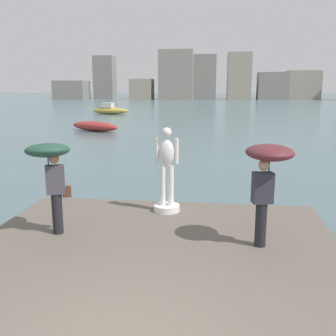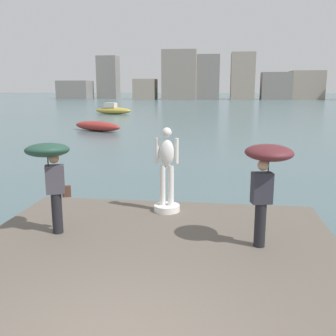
# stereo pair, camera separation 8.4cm
# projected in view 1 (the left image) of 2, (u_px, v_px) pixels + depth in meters

# --- Properties ---
(ground_plane) EXTENTS (400.00, 400.00, 0.00)m
(ground_plane) POSITION_uv_depth(u_px,v_px,m) (205.00, 119.00, 43.52)
(ground_plane) COLOR #4C666B
(pier) EXTENTS (7.31, 9.18, 0.40)m
(pier) POSITION_uv_depth(u_px,v_px,m) (141.00, 297.00, 6.15)
(pier) COLOR #60564C
(pier) RESTS_ON ground
(statue_white_figure) EXTENTS (0.65, 0.65, 2.11)m
(statue_white_figure) POSITION_uv_depth(u_px,v_px,m) (167.00, 177.00, 9.61)
(statue_white_figure) COLOR white
(statue_white_figure) RESTS_ON pier
(onlooker_left) EXTENTS (1.18, 1.19, 1.98)m
(onlooker_left) POSITION_uv_depth(u_px,v_px,m) (50.00, 163.00, 7.99)
(onlooker_left) COLOR black
(onlooker_left) RESTS_ON pier
(onlooker_right) EXTENTS (1.10, 1.10, 2.02)m
(onlooker_right) POSITION_uv_depth(u_px,v_px,m) (267.00, 167.00, 7.35)
(onlooker_right) COLOR black
(onlooker_right) RESTS_ON pier
(boat_mid) EXTENTS (4.76, 3.24, 0.79)m
(boat_mid) POSITION_uv_depth(u_px,v_px,m) (95.00, 126.00, 31.08)
(boat_mid) COLOR #9E2D28
(boat_mid) RESTS_ON ground
(boat_far) EXTENTS (5.12, 2.23, 1.48)m
(boat_far) POSITION_uv_depth(u_px,v_px,m) (110.00, 110.00, 50.60)
(boat_far) COLOR #B2993D
(boat_far) RESTS_ON ground
(distant_skyline) EXTENTS (91.73, 13.70, 13.62)m
(distant_skyline) POSITION_uv_depth(u_px,v_px,m) (218.00, 80.00, 111.08)
(distant_skyline) COLOR gray
(distant_skyline) RESTS_ON ground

